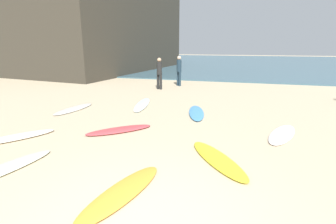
{
  "coord_description": "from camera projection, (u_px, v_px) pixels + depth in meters",
  "views": [
    {
      "loc": [
        1.13,
        -2.59,
        2.41
      ],
      "look_at": [
        -1.05,
        5.04,
        0.3
      ],
      "focal_mm": 27.31,
      "sensor_mm": 36.0,
      "label": 1
    }
  ],
  "objects": [
    {
      "name": "surfboard_5",
      "position": [
        196.0,
        113.0,
        9.13
      ],
      "size": [
        0.95,
        2.17,
        0.09
      ],
      "primitive_type": "ellipsoid",
      "rotation": [
        0.0,
        0.0,
        3.35
      ],
      "color": "#4C95DC",
      "rests_on": "ground_plane"
    },
    {
      "name": "surfboard_6",
      "position": [
        122.0,
        192.0,
        4.24
      ],
      "size": [
        0.98,
        2.1,
        0.07
      ],
      "primitive_type": "ellipsoid",
      "rotation": [
        0.0,
        0.0,
        2.92
      ],
      "color": "gold",
      "rests_on": "ground_plane"
    },
    {
      "name": "surfboard_2",
      "position": [
        218.0,
        159.0,
        5.45
      ],
      "size": [
        1.63,
        2.02,
        0.08
      ],
      "primitive_type": "ellipsoid",
      "rotation": [
        0.0,
        0.0,
        3.75
      ],
      "color": "yellow",
      "rests_on": "ground_plane"
    },
    {
      "name": "surfboard_4",
      "position": [
        16.0,
        137.0,
        6.72
      ],
      "size": [
        1.52,
        1.89,
        0.08
      ],
      "primitive_type": "ellipsoid",
      "rotation": [
        0.0,
        0.0,
        -0.6
      ],
      "color": "#F3E3CC",
      "rests_on": "ground_plane"
    },
    {
      "name": "ocean_water",
      "position": [
        234.0,
        62.0,
        35.36
      ],
      "size": [
        120.0,
        40.0,
        0.08
      ],
      "primitive_type": "cube",
      "color": "#426675",
      "rests_on": "ground_plane"
    },
    {
      "name": "coastal_headland",
      "position": [
        39.0,
        13.0,
        26.38
      ],
      "size": [
        26.55,
        19.29,
        11.04
      ],
      "primitive_type": "cube",
      "rotation": [
        0.0,
        0.0,
        -0.12
      ],
      "color": "#3D382D",
      "rests_on": "ground_plane"
    },
    {
      "name": "surfboard_7",
      "position": [
        282.0,
        134.0,
        6.98
      ],
      "size": [
        1.15,
        2.02,
        0.06
      ],
      "primitive_type": "ellipsoid",
      "rotation": [
        0.0,
        0.0,
        -0.33
      ],
      "color": "white",
      "rests_on": "ground_plane"
    },
    {
      "name": "surfboard_8",
      "position": [
        74.0,
        109.0,
        9.72
      ],
      "size": [
        0.75,
        2.04,
        0.06
      ],
      "primitive_type": "ellipsoid",
      "rotation": [
        0.0,
        0.0,
        3.05
      ],
      "color": "silver",
      "rests_on": "ground_plane"
    },
    {
      "name": "beachgoer_near",
      "position": [
        159.0,
        72.0,
        13.9
      ],
      "size": [
        0.37,
        0.37,
        1.71
      ],
      "rotation": [
        0.0,
        0.0,
        2.74
      ],
      "color": "black",
      "rests_on": "ground_plane"
    },
    {
      "name": "beachgoer_far",
      "position": [
        179.0,
        69.0,
        15.06
      ],
      "size": [
        0.4,
        0.4,
        1.76
      ],
      "rotation": [
        0.0,
        0.0,
        2.39
      ],
      "color": "#1E3342",
      "rests_on": "ground_plane"
    },
    {
      "name": "surfboard_1",
      "position": [
        142.0,
        104.0,
        10.43
      ],
      "size": [
        0.98,
        2.59,
        0.06
      ],
      "primitive_type": "ellipsoid",
      "rotation": [
        0.0,
        0.0,
        0.2
      ],
      "color": "silver",
      "rests_on": "ground_plane"
    },
    {
      "name": "surfboard_3",
      "position": [
        119.0,
        130.0,
        7.3
      ],
      "size": [
        1.74,
        1.66,
        0.08
      ],
      "primitive_type": "ellipsoid",
      "rotation": [
        0.0,
        0.0,
        -0.83
      ],
      "color": "#D4494F",
      "rests_on": "ground_plane"
    },
    {
      "name": "surfboard_0",
      "position": [
        0.0,
        170.0,
        4.97
      ],
      "size": [
        0.98,
        2.28,
        0.07
      ],
      "primitive_type": "ellipsoid",
      "rotation": [
        0.0,
        0.0,
        -0.22
      ],
      "color": "silver",
      "rests_on": "ground_plane"
    }
  ]
}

